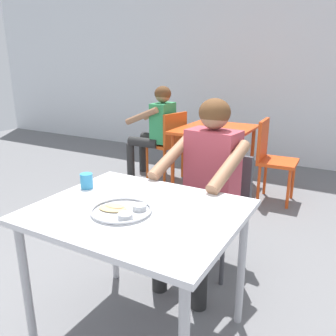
{
  "coord_description": "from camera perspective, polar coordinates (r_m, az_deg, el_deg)",
  "views": [
    {
      "loc": [
        0.85,
        -1.28,
        1.45
      ],
      "look_at": [
        -0.02,
        0.27,
        0.91
      ],
      "focal_mm": 36.79,
      "sensor_mm": 36.0,
      "label": 1
    }
  ],
  "objects": [
    {
      "name": "back_wall",
      "position": [
        5.26,
        21.13,
        18.75
      ],
      "size": [
        12.0,
        0.12,
        3.4
      ],
      "primitive_type": "cube",
      "color": "silver",
      "rests_on": "ground"
    },
    {
      "name": "table_foreground",
      "position": [
        1.76,
        -5.05,
        -9.24
      ],
      "size": [
        1.01,
        0.83,
        0.76
      ],
      "color": "silver",
      "rests_on": "ground"
    },
    {
      "name": "thali_tray",
      "position": [
        1.69,
        -7.59,
        -6.96
      ],
      "size": [
        0.3,
        0.3,
        0.03
      ],
      "color": "#B7BABF",
      "rests_on": "table_foreground"
    },
    {
      "name": "drinking_cup",
      "position": [
        2.03,
        -13.34,
        -2.02
      ],
      "size": [
        0.07,
        0.07,
        0.09
      ],
      "color": "#338CBF",
      "rests_on": "table_foreground"
    },
    {
      "name": "chair_foreground",
      "position": [
        2.53,
        8.39,
        -5.61
      ],
      "size": [
        0.45,
        0.45,
        0.83
      ],
      "color": "#3F3F44",
      "rests_on": "ground"
    },
    {
      "name": "diner_foreground",
      "position": [
        2.26,
        6.28,
        -1.54
      ],
      "size": [
        0.53,
        0.58,
        1.24
      ],
      "color": "#252525",
      "rests_on": "ground"
    },
    {
      "name": "table_background_red",
      "position": [
        4.03,
        7.83,
        5.39
      ],
      "size": [
        0.79,
        0.95,
        0.73
      ],
      "color": "#E04C19",
      "rests_on": "ground"
    },
    {
      "name": "chair_red_left",
      "position": [
        4.35,
        0.2,
        4.63
      ],
      "size": [
        0.47,
        0.5,
        0.86
      ],
      "color": "#CC4F18",
      "rests_on": "ground"
    },
    {
      "name": "chair_red_right",
      "position": [
        3.82,
        16.71,
        2.1
      ],
      "size": [
        0.4,
        0.41,
        0.88
      ],
      "color": "#D64618",
      "rests_on": "ground"
    },
    {
      "name": "patron_background",
      "position": [
        4.37,
        -1.94,
        7.28
      ],
      "size": [
        0.56,
        0.5,
        1.18
      ],
      "color": "#2A2A2A",
      "rests_on": "ground"
    }
  ]
}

